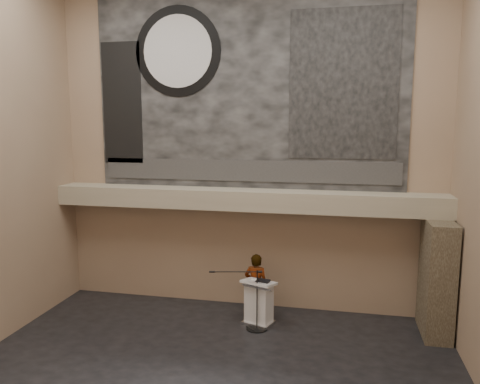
# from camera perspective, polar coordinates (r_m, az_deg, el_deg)

# --- Properties ---
(floor) EXTENTS (10.00, 10.00, 0.00)m
(floor) POSITION_cam_1_polar(r_m,az_deg,el_deg) (9.61, -4.29, -22.22)
(floor) COLOR black
(floor) RESTS_ON ground
(wall_back) EXTENTS (10.00, 0.02, 8.50)m
(wall_back) POSITION_cam_1_polar(r_m,az_deg,el_deg) (12.16, 0.79, 5.46)
(wall_back) COLOR #91755C
(wall_back) RESTS_ON floor
(wall_front) EXTENTS (10.00, 0.02, 8.50)m
(wall_front) POSITION_cam_1_polar(r_m,az_deg,el_deg) (4.62, -18.94, -0.31)
(wall_front) COLOR #91755C
(wall_front) RESTS_ON floor
(soffit) EXTENTS (10.00, 0.80, 0.50)m
(soffit) POSITION_cam_1_polar(r_m,az_deg,el_deg) (11.91, 0.40, -0.90)
(soffit) COLOR gray
(soffit) RESTS_ON wall_back
(sprinkler_left) EXTENTS (0.04, 0.04, 0.06)m
(sprinkler_left) POSITION_cam_1_polar(r_m,az_deg,el_deg) (12.33, -6.95, -1.96)
(sprinkler_left) COLOR #B2893D
(sprinkler_left) RESTS_ON soffit
(sprinkler_right) EXTENTS (0.04, 0.04, 0.06)m
(sprinkler_right) POSITION_cam_1_polar(r_m,az_deg,el_deg) (11.69, 9.52, -2.61)
(sprinkler_right) COLOR #B2893D
(sprinkler_right) RESTS_ON soffit
(banner) EXTENTS (8.00, 0.05, 5.00)m
(banner) POSITION_cam_1_polar(r_m,az_deg,el_deg) (12.13, 0.77, 12.30)
(banner) COLOR black
(banner) RESTS_ON wall_back
(banner_text_strip) EXTENTS (7.76, 0.02, 0.55)m
(banner_text_strip) POSITION_cam_1_polar(r_m,az_deg,el_deg) (12.14, 0.72, 2.61)
(banner_text_strip) COLOR #2D2D2D
(banner_text_strip) RESTS_ON banner
(banner_clock_rim) EXTENTS (2.30, 0.02, 2.30)m
(banner_clock_rim) POSITION_cam_1_polar(r_m,az_deg,el_deg) (12.67, -7.61, 16.62)
(banner_clock_rim) COLOR black
(banner_clock_rim) RESTS_ON banner
(banner_clock_face) EXTENTS (1.84, 0.02, 1.84)m
(banner_clock_face) POSITION_cam_1_polar(r_m,az_deg,el_deg) (12.65, -7.65, 16.63)
(banner_clock_face) COLOR silver
(banner_clock_face) RESTS_ON banner
(banner_building_print) EXTENTS (2.60, 0.02, 3.60)m
(banner_building_print) POSITION_cam_1_polar(r_m,az_deg,el_deg) (11.87, 12.47, 12.67)
(banner_building_print) COLOR black
(banner_building_print) RESTS_ON banner
(banner_brick_print) EXTENTS (1.10, 0.02, 3.20)m
(banner_brick_print) POSITION_cam_1_polar(r_m,az_deg,el_deg) (13.17, -14.18, 10.45)
(banner_brick_print) COLOR black
(banner_brick_print) RESTS_ON banner
(stone_pier) EXTENTS (0.60, 1.40, 2.70)m
(stone_pier) POSITION_cam_1_polar(r_m,az_deg,el_deg) (11.85, 22.87, -9.63)
(stone_pier) COLOR #3F3526
(stone_pier) RESTS_ON floor
(lectern) EXTENTS (0.91, 0.77, 1.14)m
(lectern) POSITION_cam_1_polar(r_m,az_deg,el_deg) (11.70, 2.31, -13.31)
(lectern) COLOR silver
(lectern) RESTS_ON floor
(binder) EXTENTS (0.35, 0.30, 0.04)m
(binder) POSITION_cam_1_polar(r_m,az_deg,el_deg) (11.45, 2.80, -10.79)
(binder) COLOR black
(binder) RESTS_ON lectern
(papers) EXTENTS (0.30, 0.35, 0.00)m
(papers) POSITION_cam_1_polar(r_m,az_deg,el_deg) (11.52, 1.99, -10.75)
(papers) COLOR white
(papers) RESTS_ON lectern
(speaker_person) EXTENTS (0.62, 0.43, 1.64)m
(speaker_person) POSITION_cam_1_polar(r_m,az_deg,el_deg) (12.04, 1.97, -11.31)
(speaker_person) COLOR white
(speaker_person) RESTS_ON floor
(mic_stand) EXTENTS (1.36, 0.52, 1.46)m
(mic_stand) POSITION_cam_1_polar(r_m,az_deg,el_deg) (11.60, 1.88, -15.37)
(mic_stand) COLOR black
(mic_stand) RESTS_ON floor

